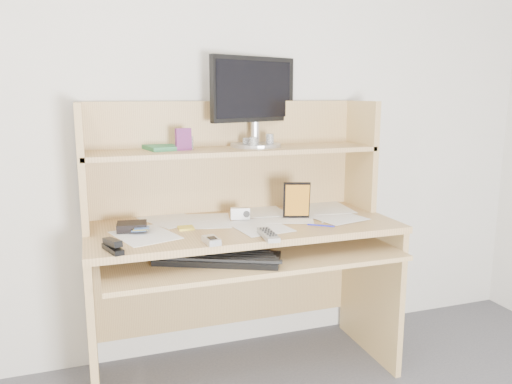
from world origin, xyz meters
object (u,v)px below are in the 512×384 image
object	(u,v)px
monitor	(254,99)
desk	(238,231)
tv_remote	(268,235)
game_case	(297,200)
keyboard	(218,257)

from	to	relation	value
monitor	desk	bearing A→B (deg)	-152.92
desk	tv_remote	world-z (taller)	desk
game_case	monitor	size ratio (longest dim) A/B	0.37
desk	monitor	xyz separation A→B (m)	(0.13, 0.14, 0.62)
tv_remote	game_case	world-z (taller)	game_case
keyboard	game_case	xyz separation A→B (m)	(0.43, 0.18, 0.18)
game_case	desk	bearing A→B (deg)	179.88
monitor	keyboard	bearing A→B (deg)	-146.83
desk	tv_remote	xyz separation A→B (m)	(0.03, -0.34, 0.07)
game_case	tv_remote	bearing A→B (deg)	-114.21
game_case	monitor	xyz separation A→B (m)	(-0.13, 0.23, 0.47)
desk	game_case	size ratio (longest dim) A/B	7.95
monitor	tv_remote	bearing A→B (deg)	-122.74
desk	tv_remote	distance (m)	0.35
game_case	keyboard	bearing A→B (deg)	-138.38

